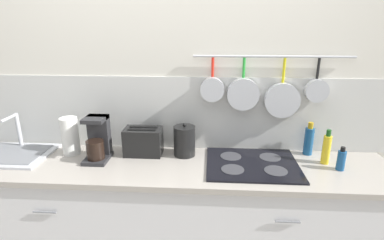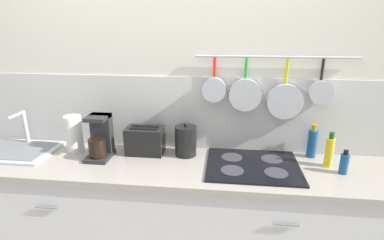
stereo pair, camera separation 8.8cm
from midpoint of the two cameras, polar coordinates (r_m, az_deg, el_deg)
name	(u,v)px [view 2 (the right image)]	position (r m, az deg, el deg)	size (l,w,h in m)	color
wall_back	(177,99)	(2.11, -1.73, 4.08)	(7.20, 0.15, 2.60)	silver
cabinet_base	(171,227)	(2.20, -2.88, -19.70)	(2.80, 0.54, 0.89)	silver
countertop	(169,167)	(1.95, -3.09, -8.86)	(2.84, 0.56, 0.03)	#A59E93
sink_basin	(16,149)	(2.42, -29.66, -4.84)	(0.55, 0.40, 0.26)	#B7BABF
paper_towel_roll	(74,134)	(2.22, -20.50, -2.49)	(0.12, 0.12, 0.26)	white
coffee_maker	(100,139)	(2.08, -15.94, -3.58)	(0.15, 0.20, 0.29)	#262628
toaster	(145,140)	(2.08, -7.73, -3.89)	(0.27, 0.16, 0.19)	black
kettle	(186,141)	(2.03, 0.03, -3.98)	(0.15, 0.15, 0.23)	black
cooktop	(253,165)	(1.95, 12.76, -8.46)	(0.58, 0.47, 0.01)	black
bottle_sesame_oil	(312,143)	(2.17, 23.01, -4.00)	(0.06, 0.06, 0.23)	navy
bottle_cooking_wine	(329,152)	(2.07, 25.82, -5.45)	(0.05, 0.05, 0.23)	yellow
bottle_dish_soap	(344,163)	(2.03, 28.15, -7.33)	(0.05, 0.05, 0.15)	navy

